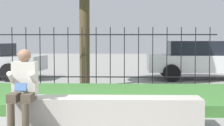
% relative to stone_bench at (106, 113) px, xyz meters
% --- Properties ---
extents(ground_plane, '(60.00, 60.00, 0.00)m').
position_rel_stone_bench_xyz_m(ground_plane, '(-0.27, 0.00, -0.22)').
color(ground_plane, gray).
extents(stone_bench, '(3.14, 0.54, 0.48)m').
position_rel_stone_bench_xyz_m(stone_bench, '(0.00, 0.00, 0.00)').
color(stone_bench, '#ADA89E').
rests_on(stone_bench, ground_plane).
extents(person_seated_reader, '(0.42, 0.73, 1.28)m').
position_rel_stone_bench_xyz_m(person_seated_reader, '(-1.28, -0.31, 0.49)').
color(person_seated_reader, black).
rests_on(person_seated_reader, ground_plane).
extents(grass_berm, '(8.43, 3.39, 0.22)m').
position_rel_stone_bench_xyz_m(grass_berm, '(-0.27, 2.40, -0.11)').
color(grass_berm, '#3D7533').
rests_on(grass_berm, ground_plane).
extents(iron_fence, '(6.43, 0.03, 1.77)m').
position_rel_stone_bench_xyz_m(iron_fence, '(-0.27, 4.52, 0.71)').
color(iron_fence, black).
rests_on(iron_fence, ground_plane).
extents(car_parked_right, '(4.01, 1.90, 1.37)m').
position_rel_stone_bench_xyz_m(car_parked_right, '(3.13, 7.26, 0.50)').
color(car_parked_right, silver).
rests_on(car_parked_right, ground_plane).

